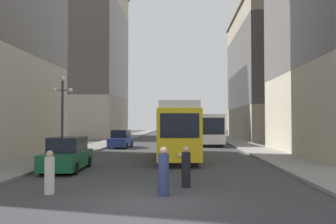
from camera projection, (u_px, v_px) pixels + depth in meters
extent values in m
plane|color=#38383A|center=(148.00, 204.00, 11.25)|extent=(200.00, 200.00, 0.00)
cube|color=gray|center=(121.00, 139.00, 51.53)|extent=(3.11, 120.00, 0.15)
cube|color=gray|center=(229.00, 139.00, 50.87)|extent=(3.11, 120.00, 0.15)
cube|color=black|center=(177.00, 155.00, 25.58)|extent=(2.70, 11.48, 0.35)
cube|color=gold|center=(177.00, 132.00, 25.63)|extent=(3.13, 12.49, 3.10)
cube|color=black|center=(177.00, 123.00, 25.65)|extent=(3.14, 11.99, 1.08)
cube|color=silver|center=(177.00, 108.00, 25.68)|extent=(2.91, 12.23, 0.44)
cube|color=black|center=(180.00, 126.00, 19.48)|extent=(2.21, 0.17, 1.40)
sphere|color=#F2EACC|center=(180.00, 155.00, 19.36)|extent=(0.24, 0.24, 0.24)
cube|color=black|center=(207.00, 143.00, 40.72)|extent=(2.58, 10.49, 0.35)
cube|color=silver|center=(207.00, 128.00, 40.77)|extent=(3.00, 11.41, 3.10)
cube|color=black|center=(207.00, 124.00, 40.78)|extent=(3.01, 10.96, 1.30)
cube|color=black|center=(213.00, 126.00, 35.14)|extent=(2.31, 0.17, 1.71)
cylinder|color=black|center=(109.00, 145.00, 34.10)|extent=(0.21, 0.65, 0.64)
cylinder|color=black|center=(116.00, 144.00, 36.78)|extent=(0.21, 0.65, 0.64)
cylinder|color=black|center=(126.00, 146.00, 33.96)|extent=(0.21, 0.65, 0.64)
cylinder|color=black|center=(131.00, 144.00, 36.64)|extent=(0.21, 0.65, 0.64)
cube|color=navy|center=(121.00, 142.00, 35.38)|extent=(1.98, 4.42, 0.84)
cube|color=black|center=(121.00, 134.00, 35.51)|extent=(1.68, 2.45, 0.80)
cylinder|color=black|center=(42.00, 168.00, 17.44)|extent=(0.21, 0.65, 0.64)
cylinder|color=black|center=(60.00, 162.00, 20.35)|extent=(0.21, 0.65, 0.64)
cylinder|color=black|center=(76.00, 168.00, 17.45)|extent=(0.21, 0.65, 0.64)
cylinder|color=black|center=(89.00, 161.00, 20.36)|extent=(0.21, 0.65, 0.64)
cube|color=#14512D|center=(67.00, 159.00, 18.91)|extent=(2.02, 4.79, 0.84)
cube|color=black|center=(68.00, 144.00, 19.05)|extent=(1.71, 2.66, 0.80)
cylinder|color=beige|center=(50.00, 175.00, 12.74)|extent=(0.36, 0.36, 1.37)
sphere|color=tan|center=(50.00, 154.00, 12.76)|extent=(0.24, 0.24, 0.24)
cylinder|color=black|center=(186.00, 170.00, 14.08)|extent=(0.37, 0.37, 1.41)
sphere|color=tan|center=(186.00, 150.00, 14.11)|extent=(0.25, 0.25, 0.25)
cylinder|color=navy|center=(164.00, 175.00, 12.47)|extent=(0.39, 0.39, 1.51)
sphere|color=tan|center=(164.00, 150.00, 12.49)|extent=(0.27, 0.27, 0.27)
cylinder|color=#333338|center=(62.00, 120.00, 23.63)|extent=(0.16, 0.16, 5.31)
sphere|color=white|center=(63.00, 78.00, 23.71)|extent=(0.36, 0.36, 0.36)
sphere|color=white|center=(55.00, 90.00, 23.71)|extent=(0.31, 0.31, 0.31)
sphere|color=white|center=(70.00, 90.00, 23.66)|extent=(0.31, 0.31, 0.31)
cube|color=#333338|center=(63.00, 90.00, 23.68)|extent=(1.10, 0.06, 0.06)
cube|color=#B2A893|center=(80.00, 60.00, 59.87)|extent=(13.98, 17.77, 26.63)
cube|color=#595451|center=(80.00, 52.00, 59.91)|extent=(14.02, 17.81, 15.98)
cube|color=gray|center=(289.00, 76.00, 53.07)|extent=(15.92, 22.05, 19.35)
cube|color=#494440|center=(289.00, 70.00, 53.10)|extent=(15.96, 22.09, 11.61)
cube|color=gray|center=(289.00, 12.00, 53.35)|extent=(16.52, 22.65, 0.50)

